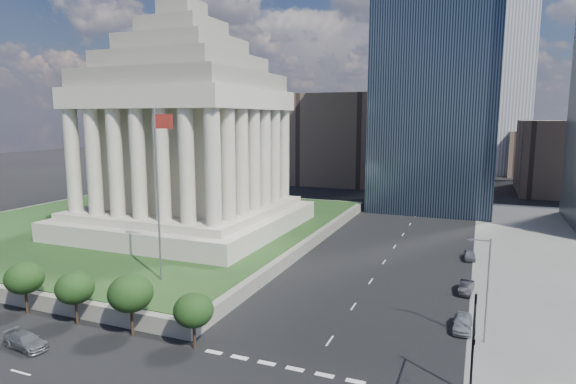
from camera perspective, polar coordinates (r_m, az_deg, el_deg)
The scene contains 15 objects.
ground at distance 123.36m, azimuth 15.92°, elevation -1.23°, with size 500.00×500.00×0.00m, color black.
plaza_terrace at distance 93.35m, azimuth -16.60°, elevation -3.87°, with size 66.00×70.00×1.80m, color #6B675B.
plaza_lawn at distance 93.15m, azimuth -16.62°, elevation -3.30°, with size 64.00×68.00×0.10m, color #1F3C18.
war_memorial at distance 83.05m, azimuth -12.07°, elevation 9.03°, with size 34.00×34.00×39.00m, color #ABA28F, non-canonical shape.
flagpole at distance 56.96m, azimuth -15.09°, elevation 0.74°, with size 2.52×0.24×20.00m.
tree_row at distance 61.83m, azimuth -30.79°, elevation -9.22°, with size 53.00×4.00×6.00m, color black, non-canonical shape.
midrise_glass at distance 116.78m, azimuth 17.28°, elevation 12.95°, with size 26.00×26.00×60.00m, color black.
building_filler_ne at distance 152.64m, azimuth 29.37°, elevation 3.63°, with size 20.00×30.00×20.00m, color brown.
building_filler_nw at distance 156.92m, azimuth 6.33°, elevation 6.28°, with size 24.00×30.00×28.00m, color brown.
traffic_signal_ne at distance 38.01m, azimuth 21.13°, elevation -16.00°, with size 0.30×5.74×8.00m.
street_lamp_north at distance 48.42m, azimuth 22.39°, elevation -10.12°, with size 2.13×0.22×10.00m.
suv_grey at distance 51.68m, azimuth -28.65°, elevation -15.22°, with size 4.85×1.97×1.41m, color #505357.
parked_sedan_near at distance 52.17m, azimuth 19.99°, elevation -14.35°, with size 1.80×4.48×1.53m, color gray.
parked_sedan_mid at distance 62.44m, azimuth 20.37°, elevation -10.55°, with size 1.47×4.22×1.39m, color black.
parked_sedan_far at distance 76.61m, azimuth 20.72°, elevation -7.00°, with size 4.04×1.62×1.38m, color #5B5D63.
Camera 1 is at (12.27, -20.97, 20.83)m, focal length 30.00 mm.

